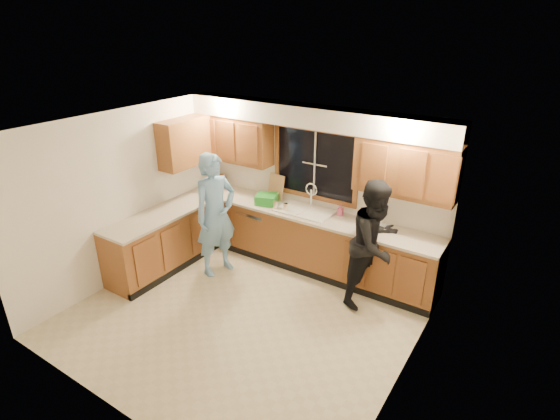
# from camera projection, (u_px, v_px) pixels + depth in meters

# --- Properties ---
(floor) EXTENTS (4.20, 4.20, 0.00)m
(floor) POSITION_uv_depth(u_px,v_px,m) (243.00, 316.00, 5.80)
(floor) COLOR beige
(floor) RESTS_ON ground
(ceiling) EXTENTS (4.20, 4.20, 0.00)m
(ceiling) POSITION_uv_depth(u_px,v_px,m) (235.00, 130.00, 4.79)
(ceiling) COLOR silver
(wall_back) EXTENTS (4.20, 0.00, 4.20)m
(wall_back) POSITION_uv_depth(u_px,v_px,m) (315.00, 185.00, 6.75)
(wall_back) COLOR white
(wall_back) RESTS_ON ground
(wall_left) EXTENTS (0.00, 3.80, 3.80)m
(wall_left) POSITION_uv_depth(u_px,v_px,m) (125.00, 196.00, 6.34)
(wall_left) COLOR white
(wall_left) RESTS_ON ground
(wall_right) EXTENTS (0.00, 3.80, 3.80)m
(wall_right) POSITION_uv_depth(u_px,v_px,m) (410.00, 284.00, 4.25)
(wall_right) COLOR white
(wall_right) RESTS_ON ground
(base_cabinets_back) EXTENTS (4.20, 0.60, 0.88)m
(base_cabinets_back) POSITION_uv_depth(u_px,v_px,m) (304.00, 239.00, 6.85)
(base_cabinets_back) COLOR brown
(base_cabinets_back) RESTS_ON ground
(base_cabinets_left) EXTENTS (0.60, 1.90, 0.88)m
(base_cabinets_left) POSITION_uv_depth(u_px,v_px,m) (163.00, 241.00, 6.79)
(base_cabinets_left) COLOR brown
(base_cabinets_left) RESTS_ON ground
(countertop_back) EXTENTS (4.20, 0.63, 0.04)m
(countertop_back) POSITION_uv_depth(u_px,v_px,m) (304.00, 213.00, 6.65)
(countertop_back) COLOR beige
(countertop_back) RESTS_ON base_cabinets_back
(countertop_left) EXTENTS (0.63, 1.90, 0.04)m
(countertop_left) POSITION_uv_depth(u_px,v_px,m) (161.00, 215.00, 6.59)
(countertop_left) COLOR beige
(countertop_left) RESTS_ON base_cabinets_left
(upper_cabinets_left) EXTENTS (1.35, 0.33, 0.75)m
(upper_cabinets_left) POSITION_uv_depth(u_px,v_px,m) (234.00, 139.00, 7.11)
(upper_cabinets_left) COLOR brown
(upper_cabinets_left) RESTS_ON wall_back
(upper_cabinets_right) EXTENTS (1.35, 0.33, 0.75)m
(upper_cabinets_right) POSITION_uv_depth(u_px,v_px,m) (406.00, 169.00, 5.69)
(upper_cabinets_right) COLOR brown
(upper_cabinets_right) RESTS_ON wall_back
(upper_cabinets_return) EXTENTS (0.33, 0.90, 0.75)m
(upper_cabinets_return) POSITION_uv_depth(u_px,v_px,m) (185.00, 143.00, 6.89)
(upper_cabinets_return) COLOR brown
(upper_cabinets_return) RESTS_ON wall_left
(soffit) EXTENTS (4.20, 0.35, 0.30)m
(soffit) POSITION_uv_depth(u_px,v_px,m) (311.00, 116.00, 6.18)
(soffit) COLOR silver
(soffit) RESTS_ON wall_back
(window_frame) EXTENTS (1.44, 0.03, 1.14)m
(window_frame) POSITION_uv_depth(u_px,v_px,m) (315.00, 164.00, 6.61)
(window_frame) COLOR black
(window_frame) RESTS_ON wall_back
(sink) EXTENTS (0.86, 0.52, 0.57)m
(sink) POSITION_uv_depth(u_px,v_px,m) (305.00, 215.00, 6.68)
(sink) COLOR white
(sink) RESTS_ON countertop_back
(dishwasher) EXTENTS (0.60, 0.56, 0.82)m
(dishwasher) POSITION_uv_depth(u_px,v_px,m) (259.00, 228.00, 7.28)
(dishwasher) COLOR silver
(dishwasher) RESTS_ON floor
(stove) EXTENTS (0.58, 0.75, 0.90)m
(stove) POSITION_uv_depth(u_px,v_px,m) (134.00, 256.00, 6.34)
(stove) COLOR silver
(stove) RESTS_ON floor
(man) EXTENTS (0.62, 0.78, 1.89)m
(man) POSITION_uv_depth(u_px,v_px,m) (216.00, 215.00, 6.47)
(man) COLOR #71A4D6
(man) RESTS_ON floor
(woman) EXTENTS (0.87, 1.00, 1.77)m
(woman) POSITION_uv_depth(u_px,v_px,m) (375.00, 244.00, 5.78)
(woman) COLOR black
(woman) RESTS_ON floor
(knife_block) EXTENTS (0.13, 0.11, 0.21)m
(knife_block) POSITION_uv_depth(u_px,v_px,m) (222.00, 181.00, 7.61)
(knife_block) COLOR brown
(knife_block) RESTS_ON countertop_back
(cutting_board) EXTENTS (0.31, 0.14, 0.40)m
(cutting_board) POSITION_uv_depth(u_px,v_px,m) (276.00, 187.00, 7.08)
(cutting_board) COLOR tan
(cutting_board) RESTS_ON countertop_back
(dish_crate) EXTENTS (0.40, 0.38, 0.15)m
(dish_crate) POSITION_uv_depth(u_px,v_px,m) (267.00, 199.00, 6.92)
(dish_crate) COLOR #25902C
(dish_crate) RESTS_ON countertop_back
(soap_bottle) EXTENTS (0.08, 0.08, 0.17)m
(soap_bottle) POSITION_uv_depth(u_px,v_px,m) (340.00, 210.00, 6.49)
(soap_bottle) COLOR #E35686
(soap_bottle) RESTS_ON countertop_back
(bowl) EXTENTS (0.26, 0.26, 0.06)m
(bowl) POSITION_uv_depth(u_px,v_px,m) (381.00, 227.00, 6.09)
(bowl) COLOR silver
(bowl) RESTS_ON countertop_back
(can_left) EXTENTS (0.09, 0.09, 0.13)m
(can_left) POSITION_uv_depth(u_px,v_px,m) (275.00, 206.00, 6.70)
(can_left) COLOR beige
(can_left) RESTS_ON countertop_back
(can_right) EXTENTS (0.08, 0.08, 0.13)m
(can_right) POSITION_uv_depth(u_px,v_px,m) (286.00, 207.00, 6.63)
(can_right) COLOR beige
(can_right) RESTS_ON countertop_back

